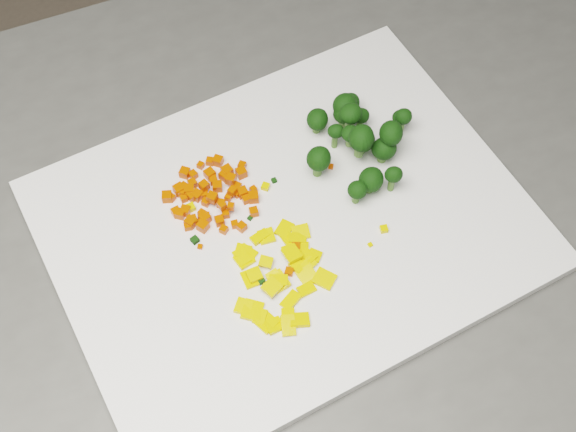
{
  "coord_description": "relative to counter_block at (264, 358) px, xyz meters",
  "views": [
    {
      "loc": [
        0.18,
        0.13,
        1.65
      ],
      "look_at": [
        0.2,
        0.57,
        0.92
      ],
      "focal_mm": 50.0,
      "sensor_mm": 36.0,
      "label": 1
    }
  ],
  "objects": [
    {
      "name": "carrot_cube_19",
      "position": [
        -0.0,
        0.0,
        0.47
      ],
      "size": [
        0.01,
        0.01,
        0.01
      ],
      "primitive_type": "cube",
      "rotation": [
        0.0,
        0.0,
        1.37
      ],
      "color": "#C83402",
      "rests_on": "carrot_pile"
    },
    {
      "name": "broccoli_floret_5",
      "position": [
        0.15,
        0.01,
        0.48
      ],
      "size": [
        0.03,
        0.03,
        0.04
      ],
      "primitive_type": null,
      "color": "black",
      "rests_on": "broccoli_pile"
    },
    {
      "name": "broccoli_floret_15",
      "position": [
        0.11,
        0.08,
        0.5
      ],
      "size": [
        0.04,
        0.04,
        0.04
      ],
      "primitive_type": null,
      "color": "black",
      "rests_on": "broccoli_pile"
    },
    {
      "name": "stray_bit_0",
      "position": [
        -0.06,
        -0.05,
        0.47
      ],
      "size": [
        0.01,
        0.01,
        0.0
      ],
      "primitive_type": "cube",
      "rotation": [
        0.0,
        0.0,
        1.37
      ],
      "color": "#C83402",
      "rests_on": "cutting_board"
    },
    {
      "name": "pepper_chunk_23",
      "position": [
        0.05,
        -0.04,
        0.47
      ],
      "size": [
        0.02,
        0.02,
        0.01
      ],
      "primitive_type": "cube",
      "rotation": [
        0.13,
        -0.1,
        0.15
      ],
      "color": "yellow",
      "rests_on": "pepper_pile"
    },
    {
      "name": "pepper_chunk_1",
      "position": [
        0.01,
        -0.05,
        0.47
      ],
      "size": [
        0.02,
        0.02,
        0.01
      ],
      "primitive_type": "cube",
      "rotation": [
        -0.08,
        -0.02,
        0.59
      ],
      "color": "yellow",
      "rests_on": "pepper_pile"
    },
    {
      "name": "carrot_cube_48",
      "position": [
        -0.06,
        0.05,
        0.47
      ],
      "size": [
        0.01,
        0.01,
        0.01
      ],
      "primitive_type": "cube",
      "rotation": [
        0.0,
        0.0,
        1.0
      ],
      "color": "#C83402",
      "rests_on": "carrot_pile"
    },
    {
      "name": "pepper_chunk_19",
      "position": [
        0.04,
        -0.14,
        0.47
      ],
      "size": [
        0.02,
        0.02,
        0.01
      ],
      "primitive_type": "cube",
      "rotation": [
        -0.14,
        0.07,
        0.04
      ],
      "color": "yellow",
      "rests_on": "pepper_pile"
    },
    {
      "name": "carrot_cube_53",
      "position": [
        -0.07,
        -0.03,
        0.47
      ],
      "size": [
        0.01,
        0.01,
        0.01
      ],
      "primitive_type": "cube",
      "rotation": [
        0.0,
        0.0,
        0.17
      ],
      "color": "#C83402",
      "rests_on": "carrot_pile"
    },
    {
      "name": "broccoli_floret_8",
      "position": [
        0.11,
        0.06,
        0.49
      ],
      "size": [
        0.03,
        0.03,
        0.03
      ],
      "primitive_type": null,
      "color": "black",
      "rests_on": "broccoli_pile"
    },
    {
      "name": "broccoli_floret_0",
      "position": [
        0.08,
        0.09,
        0.48
      ],
      "size": [
        0.03,
        0.03,
        0.03
      ],
      "primitive_type": null,
      "color": "black",
      "rests_on": "broccoli_pile"
    },
    {
      "name": "carrot_cube_8",
      "position": [
        -0.09,
        0.01,
        0.47
      ],
      "size": [
        0.01,
        0.01,
        0.01
      ],
      "primitive_type": "cube",
      "rotation": [
        0.0,
        0.0,
        0.9
      ],
      "color": "#C83402",
      "rests_on": "carrot_pile"
    },
    {
      "name": "pepper_chunk_10",
      "position": [
        0.02,
        -0.15,
        0.47
      ],
      "size": [
        0.02,
        0.02,
        0.01
      ],
      "primitive_type": "cube",
      "rotation": [
        0.15,
        0.11,
        2.02
      ],
      "color": "yellow",
      "rests_on": "pepper_pile"
    },
    {
      "name": "carrot_cube_55",
      "position": [
        -0.02,
        0.01,
        0.47
      ],
      "size": [
        0.01,
        0.01,
        0.01
      ],
      "primitive_type": "cube",
      "rotation": [
        0.0,
        0.0,
        0.58
      ],
      "color": "#C83402",
      "rests_on": "carrot_pile"
    },
    {
      "name": "stray_bit_7",
      "position": [
        0.13,
        0.01,
        0.47
      ],
      "size": [
        0.01,
        0.01,
        0.01
      ],
      "primitive_type": "cube",
      "rotation": [
        0.0,
        0.0,
        1.06
      ],
      "color": "yellow",
      "rests_on": "cutting_board"
    },
    {
      "name": "pepper_chunk_26",
      "position": [
        0.06,
        -0.07,
        0.47
      ],
      "size": [
        0.02,
        0.02,
        0.01
      ],
      "primitive_type": "cube",
      "rotation": [
        0.02,
        -0.14,
        2.72
      ],
      "color": "yellow",
      "rests_on": "pepper_pile"
    },
    {
      "name": "broccoli_floret_18",
      "position": [
        0.07,
        0.03,
        0.48
      ],
      "size": [
        0.04,
        0.04,
        0.04
      ],
      "primitive_type": null,
      "color": "black",
      "rests_on": "broccoli_pile"
    },
    {
      "name": "carrot_cube_10",
      "position": [
        -0.05,
        0.05,
        0.47
      ],
      "size": [
        0.01,
        0.01,
        0.01
      ],
      "primitive_type": "cube",
      "rotation": [
        0.0,
        0.0,
        1.35
      ],
      "color": "#C83402",
      "rests_on": "carrot_pile"
    },
    {
      "name": "carrot_cube_49",
      "position": [
        -0.0,
        -0.02,
        0.47
      ],
      "size": [
        0.01,
        0.01,
        0.01
      ],
      "primitive_type": "cube",
      "rotation": [
        0.0,
        0.0,
        1.82
      ],
      "color": "#C83402",
      "rests_on": "carrot_pile"
    },
    {
      "name": "carrot_cube_51",
      "position": [
        -0.03,
        -0.04,
        0.47
      ],
      "size": [
        0.01,
        0.01,
        0.01
      ],
      "primitive_type": "cube",
      "rotation": [
        0.0,
        0.0,
        1.02
      ],
      "color": "#C83402",
      "rests_on": "carrot_pile"
    },
    {
      "name": "pepper_chunk_4",
      "position": [
        0.07,
        -0.1,
        0.47
      ],
      "size": [
        0.03,
        0.03,
        0.01
      ],
      "primitive_type": "cube",
      "rotation": [
        -0.05,
        -0.05,
        2.6
      ],
      "color": "yellow",
      "rests_on": "pepper_pile"
    },
    {
      "name": "carrot_cube_59",
      "position": [
        -0.04,
        -0.0,
        0.47
      ],
      "size": [
        0.01,
        0.01,
        0.01
      ],
      "primitive_type": "cube",
      "rotation": [
        0.0,
        0.0,
        2.83
      ],
      "color": "#C83402",
      "rests_on": "carrot_pile"
    },
    {
      "name": "pepper_chunk_3",
      "position": [
        0.04,
        -0.08,
        0.47
      ],
      "size": [
        0.02,
        0.02,
        0.01
      ],
      "primitive_type": "cube",
      "rotation": [
        0.01,
        -0.01,
        2.3
      ],
      "color": "yellow",
      "rests_on": "pepper_pile"
    },
    {
      "name": "pepper_chunk_27",
      "position": [
        0.03,
        -0.04,
        0.47
      ],
      "size": [
        0.02,
        0.02,
        0.0
      ],
      "primitive_type": "cube",
      "rotation": [
        -0.01,
        -0.02,
        2.6
      ],
      "color": "yellow",
      "rests_on": "pepper_pile"
    },
    {
      "name": "carrot_cube_33",
      "position": [
        -0.06,
        -0.03,
        0.47
      ],
      "size": [
        0.01,
        0.01,
        0.01
      ],
      "primitive_type": "cube",
      "rotation": [
        0.0,
        0.0,
        2.5
      ],
      "color": "#C83402",
      "rests_on": "carrot_pile"
    },
    {
      "name": "carrot_cube_31",
      "position": [
        -0.08,
        -0.01,
        0.47
      ],
      "size": [
        0.01,
        0.01,
        0.01
      ],
      "primitive_type": "cube",
      "rotation": [
        0.0,
        0.0,
        2.06
      ],
      "color": "#C83402",
      "rests_on": "carrot_pile"
    },
    {
      "name": "pepper_chunk_15",
      "position": [
        0.03,
        -0.15,
        0.47
      ],
      "size": [
        0.02,
        0.02,
        0.01
      ],
      "primitive_type": "cube",
      "rotation": [
        0.07,
        -0.11,
        1.62
      ],
      "color": "yellow",
      "rests_on": "pepper_pile"
    },
    {
      "name": "pepper_chunk_22",
      "position": [
        0.05,
        -0.08,
        0.47
      ],
      "size": [
        0.02,
        0.02,
        0.0
      ],
      "primitive_type": "cube",
      "rotation": [
        -0.0,
        0.01,
        2.25
      ],
      "color": "yellow",
      "rests_on": "pepper_pile"
    },
    {
      "name": "carrot_cube_20",
      "position": [
        0.0,
        0.01,
        0.47
      ],
      "size": [
        0.01,
        0.01,
        0.01
      ],
      "primitive_type": "cube",
      "rotation": [
        0.0,
        0.0,
        2.15
      ],
      "color": "#C83402",
      "rests_on": "carrot_pile"
    },
    {
      "name": "carrot_cube_2",
      "position": [
        -0.07,
        0.04,
        0.47
      ],
      "size": [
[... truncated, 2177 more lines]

